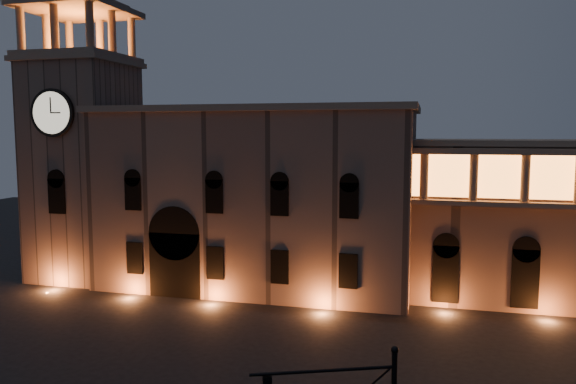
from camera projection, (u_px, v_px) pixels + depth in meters
The scene contains 3 objects.
ground at pixel (180, 381), 34.33m from camera, with size 160.00×160.00×0.00m, color black.
government_building at pixel (256, 198), 55.03m from camera, with size 30.80×12.80×17.60m.
clock_tower at pixel (83, 158), 58.25m from camera, with size 9.80×9.80×32.40m.
Camera 1 is at (14.56, -30.23, 15.21)m, focal length 35.00 mm.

